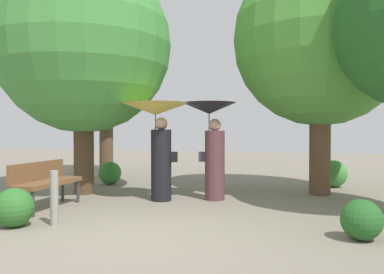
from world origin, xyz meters
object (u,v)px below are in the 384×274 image
object	(u,v)px
park_bench	(45,180)
tree_near_left	(106,65)
person_left	(158,128)
tree_near_right	(321,25)
path_marker_post	(54,198)
person_right	(212,133)
tree_mid_left	(83,32)

from	to	relation	value
park_bench	tree_near_left	size ratio (longest dim) A/B	0.30
person_left	park_bench	world-z (taller)	person_left
park_bench	tree_near_right	size ratio (longest dim) A/B	0.26
park_bench	tree_near_left	world-z (taller)	tree_near_left
park_bench	path_marker_post	xyz separation A→B (m)	(0.89, -1.09, -0.11)
person_left	person_right	world-z (taller)	person_right
person_left	tree_near_left	size ratio (longest dim) A/B	0.38
tree_mid_left	path_marker_post	world-z (taller)	tree_mid_left
tree_near_right	person_left	bearing A→B (deg)	-155.08
path_marker_post	tree_near_right	bearing A→B (deg)	43.47
tree_mid_left	tree_near_left	bearing A→B (deg)	108.33
park_bench	tree_mid_left	bearing A→B (deg)	6.57
person_left	path_marker_post	size ratio (longest dim) A/B	2.40
park_bench	tree_mid_left	world-z (taller)	tree_mid_left
tree_mid_left	path_marker_post	xyz separation A→B (m)	(1.03, -2.73, -3.14)
tree_near_right	path_marker_post	world-z (taller)	tree_near_right
person_left	tree_near_right	distance (m)	4.17
person_right	path_marker_post	size ratio (longest dim) A/B	2.42
person_right	tree_mid_left	bearing A→B (deg)	92.57
tree_near_right	tree_near_left	bearing A→B (deg)	158.49
tree_mid_left	park_bench	bearing A→B (deg)	-85.17
park_bench	path_marker_post	size ratio (longest dim) A/B	1.87
person_right	park_bench	distance (m)	3.27
tree_near_right	tree_mid_left	world-z (taller)	tree_near_right
person_left	park_bench	xyz separation A→B (m)	(-1.71, -1.24, -0.93)
person_right	park_bench	world-z (taller)	person_right
tree_near_right	path_marker_post	size ratio (longest dim) A/B	7.13
tree_mid_left	path_marker_post	bearing A→B (deg)	-69.44
tree_near_left	person_right	bearing A→B (deg)	-41.61
person_right	tree_mid_left	world-z (taller)	tree_mid_left
person_right	tree_near_left	bearing A→B (deg)	52.27
person_left	tree_mid_left	size ratio (longest dim) A/B	0.34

